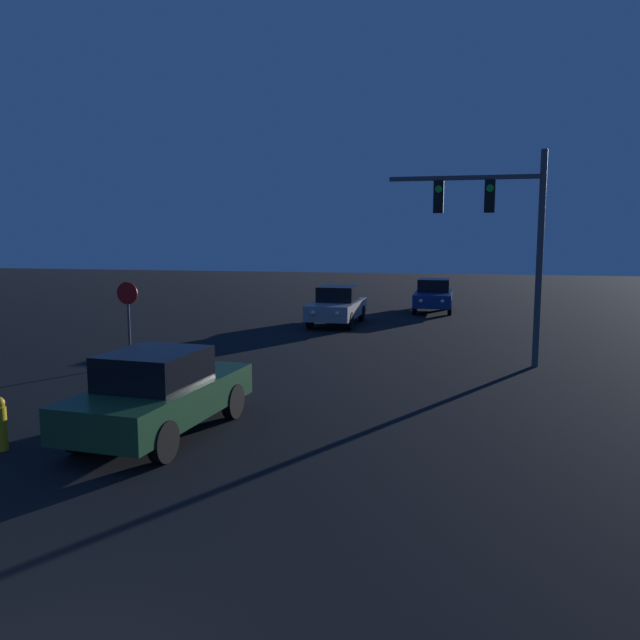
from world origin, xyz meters
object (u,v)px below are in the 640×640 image
object	(u,v)px
car_far	(433,295)
stop_sign	(128,308)
traffic_signal_mast	(501,224)
fire_hydrant	(0,424)
car_mid	(337,306)
car_near	(160,392)

from	to	relation	value
car_far	stop_sign	xyz separation A→B (m)	(-7.71, -15.13, 0.83)
traffic_signal_mast	stop_sign	size ratio (longest dim) A/B	2.52
stop_sign	fire_hydrant	xyz separation A→B (m)	(1.58, -6.97, -1.16)
stop_sign	fire_hydrant	distance (m)	7.24
car_mid	fire_hydrant	world-z (taller)	car_mid
car_mid	stop_sign	bearing A→B (deg)	67.89
car_mid	fire_hydrant	distance (m)	16.68
car_mid	car_far	size ratio (longest dim) A/B	1.00
traffic_signal_mast	stop_sign	distance (m)	10.65
car_mid	car_far	bearing A→B (deg)	-122.16
stop_sign	fire_hydrant	world-z (taller)	stop_sign
car_far	fire_hydrant	size ratio (longest dim) A/B	4.66
stop_sign	car_near	bearing A→B (deg)	-55.36
car_far	car_near	bearing A→B (deg)	78.71
traffic_signal_mast	car_near	bearing A→B (deg)	-128.22
car_mid	traffic_signal_mast	xyz separation A→B (m)	(6.06, -7.12, 3.16)
car_near	stop_sign	world-z (taller)	stop_sign
car_near	car_far	world-z (taller)	same
car_far	stop_sign	bearing A→B (deg)	62.28
traffic_signal_mast	fire_hydrant	bearing A→B (deg)	-132.32
car_near	car_mid	bearing A→B (deg)	93.25
car_mid	car_far	xyz separation A→B (m)	(3.66, 5.61, 0.00)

